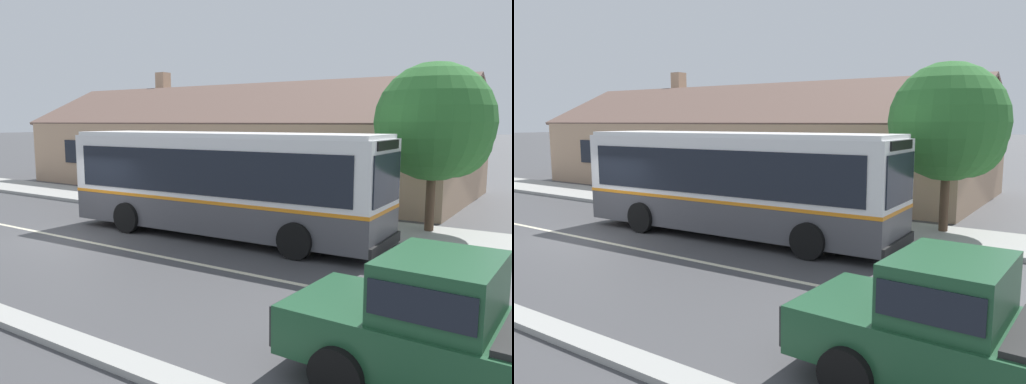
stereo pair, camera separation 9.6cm
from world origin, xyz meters
The scene contains 9 objects.
ground_plane centered at (0.00, 0.00, 0.00)m, with size 300.00×300.00×0.00m, color #424244.
sidewalk_far centered at (0.00, 6.00, 0.07)m, with size 60.00×3.00×0.15m, color #9E9E99.
lane_divider_stripe centered at (0.00, 0.00, 0.00)m, with size 60.00×0.16×0.01m, color beige.
community_building centered at (-2.96, 13.40, 1.89)m, with size 24.81×9.63×6.71m.
transit_bus centered at (3.73, 2.90, 1.76)m, with size 10.69×2.99×3.28m.
pickup_truck_forest centered at (12.31, -2.99, 0.92)m, with size 5.56×2.32×1.88m.
bench_by_building centered at (-3.27, 5.89, 0.58)m, with size 1.85×0.51×0.94m.
bench_down_street centered at (0.96, 5.99, 0.58)m, with size 1.87×0.51×0.94m.
street_tree_primary centered at (9.33, 6.69, 3.48)m, with size 3.70×3.70×5.46m.
Camera 2 is at (13.27, -9.46, 3.61)m, focal length 35.00 mm.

